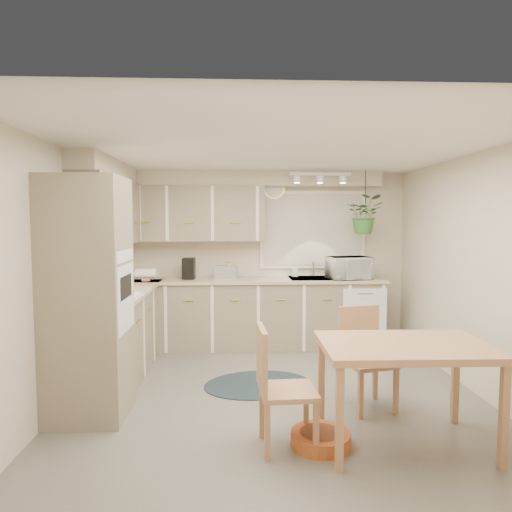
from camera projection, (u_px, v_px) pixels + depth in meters
name	position (u px, v px, depth m)	size (l,w,h in m)	color
floor	(276.00, 396.00, 4.48)	(4.20, 4.20, 0.00)	#68635B
ceiling	(277.00, 149.00, 4.30)	(4.20, 4.20, 0.00)	white
wall_back	(263.00, 258.00, 6.48)	(4.00, 0.04, 2.40)	beige
wall_front	(313.00, 324.00, 2.30)	(4.00, 0.04, 2.40)	beige
wall_left	(65.00, 276.00, 4.30)	(0.04, 4.20, 2.40)	beige
wall_right	(479.00, 274.00, 4.48)	(0.04, 4.20, 2.40)	beige
base_cab_left	(122.00, 332.00, 5.25)	(0.60, 1.85, 0.90)	gray
base_cab_back	(250.00, 314.00, 6.23)	(3.60, 0.60, 0.90)	gray
counter_left	(122.00, 291.00, 5.21)	(0.64, 1.89, 0.04)	#C4A88F
counter_back	(250.00, 280.00, 6.19)	(3.64, 0.64, 0.04)	#C4A88F
oven_stack	(88.00, 298.00, 3.96)	(0.65, 0.65, 2.10)	gray
wall_oven_face	(125.00, 298.00, 3.97)	(0.02, 0.56, 0.58)	white
upper_cab_left	(111.00, 212.00, 5.26)	(0.35, 2.00, 0.75)	gray
upper_cab_back	(191.00, 214.00, 6.22)	(2.00, 0.35, 0.75)	gray
soffit_left	(108.00, 170.00, 5.22)	(0.30, 2.00, 0.20)	beige
soffit_back	(249.00, 179.00, 6.24)	(3.60, 0.30, 0.20)	beige
cooktop	(109.00, 297.00, 4.64)	(0.52, 0.58, 0.02)	white
range_hood	(106.00, 253.00, 4.60)	(0.40, 0.60, 0.14)	white
window_blinds	(313.00, 230.00, 6.45)	(1.40, 0.02, 1.00)	silver
window_frame	(313.00, 230.00, 6.46)	(1.50, 0.02, 1.10)	white
sink	(316.00, 281.00, 6.24)	(0.70, 0.48, 0.10)	#A0A3A7
dishwasher_front	(365.00, 320.00, 5.99)	(0.58, 0.01, 0.83)	white
track_light_bar	(320.00, 174.00, 5.88)	(0.80, 0.04, 0.04)	white
wall_clock	(274.00, 188.00, 6.39)	(0.30, 0.30, 0.03)	#DCBF4D
dining_table	(404.00, 394.00, 3.49)	(1.26, 0.84, 0.80)	tan
chair_left	(288.00, 388.00, 3.44)	(0.44, 0.44, 0.93)	tan
chair_back	(369.00, 359.00, 4.16)	(0.43, 0.43, 0.92)	tan
braided_rug	(258.00, 384.00, 4.80)	(1.14, 0.85, 0.01)	black
pet_bed	(320.00, 439.00, 3.49)	(0.46, 0.46, 0.11)	#B64C24
microwave	(349.00, 265.00, 6.14)	(0.55, 0.30, 0.37)	white
soap_bottle	(295.00, 274.00, 6.37)	(0.08, 0.17, 0.08)	white
hanging_plant	(365.00, 219.00, 6.10)	(0.47, 0.52, 0.40)	#346E2C
coffee_maker	(189.00, 268.00, 6.15)	(0.16, 0.20, 0.29)	black
toaster	(226.00, 272.00, 6.20)	(0.29, 0.17, 0.18)	#A0A3A7
knife_block	(230.00, 270.00, 6.23)	(0.10, 0.10, 0.22)	tan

